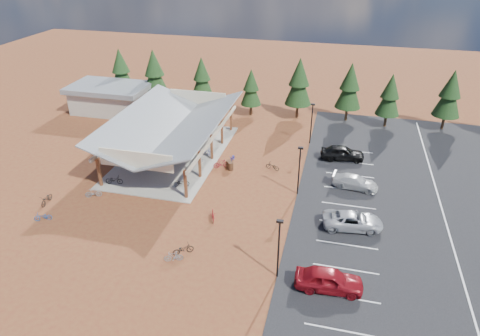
% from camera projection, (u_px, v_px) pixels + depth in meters
% --- Properties ---
extents(ground, '(140.00, 140.00, 0.00)m').
position_uv_depth(ground, '(244.00, 198.00, 41.76)').
color(ground, maroon).
rests_on(ground, ground).
extents(asphalt_lot, '(27.00, 44.00, 0.04)m').
position_uv_depth(asphalt_lot, '(441.00, 206.00, 40.38)').
color(asphalt_lot, black).
rests_on(asphalt_lot, ground).
extents(concrete_pad, '(10.60, 18.60, 0.10)m').
position_uv_depth(concrete_pad, '(174.00, 155.00, 49.81)').
color(concrete_pad, gray).
rests_on(concrete_pad, ground).
extents(bike_pavilion, '(11.65, 19.40, 4.97)m').
position_uv_depth(bike_pavilion, '(172.00, 125.00, 47.99)').
color(bike_pavilion, brown).
rests_on(bike_pavilion, concrete_pad).
extents(outbuilding, '(11.00, 7.00, 3.90)m').
position_uv_depth(outbuilding, '(110.00, 98.00, 61.18)').
color(outbuilding, '#ADA593').
rests_on(outbuilding, ground).
extents(lamp_post_0, '(0.50, 0.25, 5.14)m').
position_uv_depth(lamp_post_0, '(279.00, 245.00, 30.76)').
color(lamp_post_0, black).
rests_on(lamp_post_0, ground).
extents(lamp_post_1, '(0.50, 0.25, 5.14)m').
position_uv_depth(lamp_post_1, '(299.00, 167.00, 40.97)').
color(lamp_post_1, black).
rests_on(lamp_post_1, ground).
extents(lamp_post_2, '(0.50, 0.25, 5.14)m').
position_uv_depth(lamp_post_2, '(312.00, 121.00, 51.18)').
color(lamp_post_2, black).
rests_on(lamp_post_2, ground).
extents(trash_bin_0, '(0.60, 0.60, 0.90)m').
position_uv_depth(trash_bin_0, '(231.00, 166.00, 46.46)').
color(trash_bin_0, '#422817').
rests_on(trash_bin_0, ground).
extents(trash_bin_1, '(0.60, 0.60, 0.90)m').
position_uv_depth(trash_bin_1, '(229.00, 164.00, 46.86)').
color(trash_bin_1, '#422817').
rests_on(trash_bin_1, ground).
extents(pine_0, '(3.43, 3.43, 7.98)m').
position_uv_depth(pine_0, '(121.00, 69.00, 63.81)').
color(pine_0, '#382314').
rests_on(pine_0, ground).
extents(pine_1, '(3.65, 3.65, 8.49)m').
position_uv_depth(pine_1, '(154.00, 72.00, 61.38)').
color(pine_1, '#382314').
rests_on(pine_1, ground).
extents(pine_2, '(3.20, 3.20, 7.46)m').
position_uv_depth(pine_2, '(202.00, 77.00, 61.41)').
color(pine_2, '#382314').
rests_on(pine_2, ground).
extents(pine_3, '(2.85, 2.85, 6.64)m').
position_uv_depth(pine_3, '(251.00, 87.00, 58.90)').
color(pine_3, '#382314').
rests_on(pine_3, ground).
extents(pine_4, '(3.62, 3.62, 8.42)m').
position_uv_depth(pine_4, '(299.00, 82.00, 57.50)').
color(pine_4, '#382314').
rests_on(pine_4, ground).
extents(pine_5, '(3.44, 3.44, 8.02)m').
position_uv_depth(pine_5, '(350.00, 86.00, 56.74)').
color(pine_5, '#382314').
rests_on(pine_5, ground).
extents(pine_6, '(3.09, 3.09, 7.20)m').
position_uv_depth(pine_6, '(390.00, 95.00, 55.11)').
color(pine_6, '#382314').
rests_on(pine_6, ground).
extents(pine_7, '(3.42, 3.42, 7.96)m').
position_uv_depth(pine_7, '(450.00, 94.00, 54.12)').
color(pine_7, '#382314').
rests_on(pine_7, ground).
extents(bike_0, '(1.86, 0.95, 0.93)m').
position_uv_depth(bike_0, '(114.00, 180.00, 43.66)').
color(bike_0, black).
rests_on(bike_0, concrete_pad).
extents(bike_1, '(1.59, 0.54, 0.94)m').
position_uv_depth(bike_1, '(141.00, 163.00, 46.89)').
color(bike_1, '#9A9CA2').
rests_on(bike_1, concrete_pad).
extents(bike_2, '(1.94, 0.99, 0.97)m').
position_uv_depth(bike_2, '(170.00, 141.00, 51.85)').
color(bike_2, navy).
rests_on(bike_2, concrete_pad).
extents(bike_3, '(1.62, 0.72, 0.94)m').
position_uv_depth(bike_3, '(170.00, 123.00, 56.73)').
color(bike_3, maroon).
rests_on(bike_3, concrete_pad).
extents(bike_4, '(1.74, 1.08, 0.86)m').
position_uv_depth(bike_4, '(181.00, 183.00, 43.24)').
color(bike_4, black).
rests_on(bike_4, concrete_pad).
extents(bike_5, '(1.61, 0.52, 0.95)m').
position_uv_depth(bike_5, '(196.00, 158.00, 47.84)').
color(bike_5, '#969A9F').
rests_on(bike_5, concrete_pad).
extents(bike_6, '(1.66, 0.78, 0.84)m').
position_uv_depth(bike_6, '(205.00, 152.00, 49.42)').
color(bike_6, '#283199').
rests_on(bike_6, concrete_pad).
extents(bike_7, '(1.80, 0.83, 1.04)m').
position_uv_depth(bike_7, '(202.00, 127.00, 55.54)').
color(bike_7, '#9E381F').
rests_on(bike_7, concrete_pad).
extents(bike_8, '(0.88, 1.93, 0.98)m').
position_uv_depth(bike_8, '(47.00, 199.00, 40.63)').
color(bike_8, black).
rests_on(bike_8, ground).
extents(bike_9, '(1.61, 1.07, 0.94)m').
position_uv_depth(bike_9, '(93.00, 193.00, 41.65)').
color(bike_9, gray).
rests_on(bike_9, ground).
extents(bike_10, '(1.62, 1.14, 0.81)m').
position_uv_depth(bike_10, '(43.00, 217.00, 38.25)').
color(bike_10, '#154B99').
rests_on(bike_10, ground).
extents(bike_11, '(1.00, 1.72, 1.00)m').
position_uv_depth(bike_11, '(213.00, 215.00, 38.27)').
color(bike_11, maroon).
rests_on(bike_11, ground).
extents(bike_12, '(1.76, 1.50, 0.91)m').
position_uv_depth(bike_12, '(183.00, 249.00, 34.24)').
color(bike_12, black).
rests_on(bike_12, ground).
extents(bike_13, '(1.55, 0.95, 0.90)m').
position_uv_depth(bike_13, '(174.00, 256.00, 33.46)').
color(bike_13, gray).
rests_on(bike_13, ground).
extents(bike_14, '(0.64, 1.75, 0.91)m').
position_uv_depth(bike_14, '(232.00, 159.00, 48.02)').
color(bike_14, '#262997').
rests_on(bike_14, ground).
extents(bike_15, '(1.81, 1.18, 1.06)m').
position_uv_depth(bike_15, '(221.00, 163.00, 46.85)').
color(bike_15, maroon).
rests_on(bike_15, ground).
extents(bike_16, '(1.68, 1.05, 0.83)m').
position_uv_depth(bike_16, '(273.00, 166.00, 46.52)').
color(bike_16, black).
rests_on(bike_16, ground).
extents(car_0, '(5.00, 2.25, 1.67)m').
position_uv_depth(car_0, '(329.00, 280.00, 30.63)').
color(car_0, maroon).
rests_on(car_0, asphalt_lot).
extents(car_2, '(5.44, 3.03, 1.44)m').
position_uv_depth(car_2, '(353.00, 221.00, 37.13)').
color(car_2, '#AAACB2').
rests_on(car_2, asphalt_lot).
extents(car_3, '(4.79, 2.47, 1.33)m').
position_uv_depth(car_3, '(355.00, 182.00, 43.01)').
color(car_3, '#B8B8B8').
rests_on(car_3, asphalt_lot).
extents(car_4, '(5.03, 2.51, 1.65)m').
position_uv_depth(car_4, '(342.00, 153.00, 48.39)').
color(car_4, black).
rests_on(car_4, asphalt_lot).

